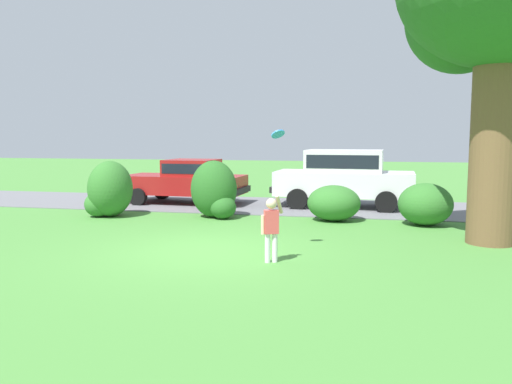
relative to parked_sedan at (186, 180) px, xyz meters
name	(u,v)px	position (x,y,z in m)	size (l,w,h in m)	color
ground_plane	(208,251)	(3.02, -7.03, -0.85)	(80.00, 80.00, 0.00)	#478438
driveway_strip	(271,206)	(3.02, 0.03, -0.84)	(28.00, 4.40, 0.02)	slate
shrub_near_tree	(109,191)	(-1.23, -3.26, -0.09)	(1.36, 1.41, 1.65)	#33702B
shrub_centre_left	(215,191)	(1.89, -2.78, -0.08)	(1.40, 1.20, 1.66)	#286023
shrub_centre	(334,203)	(5.31, -2.63, -0.35)	(1.48, 1.32, 1.00)	#33702B
shrub_centre_right	(425,205)	(7.74, -2.83, -0.32)	(1.42, 1.42, 1.13)	#33702B
parked_sedan	(186,180)	(0.00, 0.00, 0.00)	(4.48, 2.26, 1.56)	maroon
parked_suv	(344,175)	(5.47, 0.20, 0.23)	(4.79, 2.29, 1.92)	white
child_thrower	(271,225)	(4.47, -7.68, -0.13)	(0.38, 0.37, 1.29)	white
frisbee	(278,134)	(4.44, -6.80, 1.55)	(0.31, 0.26, 0.25)	#337FDB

